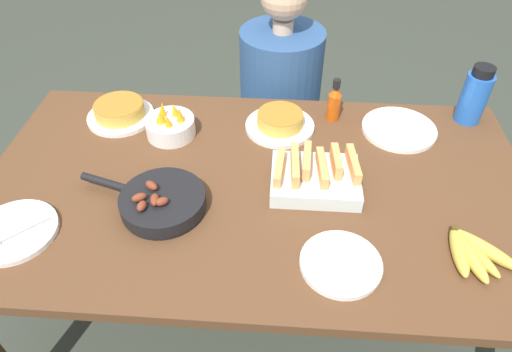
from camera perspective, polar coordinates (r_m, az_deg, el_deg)
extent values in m
plane|color=#383D33|center=(1.95, 0.00, -16.00)|extent=(14.00, 14.00, 0.00)
cube|color=brown|center=(1.42, 0.00, -1.42)|extent=(1.70, 0.95, 0.03)
cylinder|color=brown|center=(2.14, -20.73, 0.66)|extent=(0.07, 0.07, 0.67)
cylinder|color=brown|center=(2.08, 23.06, -1.42)|extent=(0.07, 0.07, 0.67)
ellipsoid|color=gold|center=(1.31, 24.06, -8.64)|extent=(0.05, 0.16, 0.04)
ellipsoid|color=gold|center=(1.32, 25.08, -8.88)|extent=(0.08, 0.19, 0.04)
ellipsoid|color=gold|center=(1.33, 25.64, -8.60)|extent=(0.11, 0.17, 0.03)
ellipsoid|color=gold|center=(1.35, 26.67, -8.15)|extent=(0.17, 0.16, 0.04)
cylinder|color=#4C3819|center=(1.36, 23.45, -6.30)|extent=(0.02, 0.02, 0.04)
cube|color=silver|center=(1.39, 7.39, -0.42)|extent=(0.27, 0.21, 0.05)
cube|color=#F29E56|center=(1.36, 2.93, 0.97)|extent=(0.03, 0.14, 0.04)
cube|color=#F29E56|center=(1.36, 4.88, 1.29)|extent=(0.03, 0.16, 0.05)
cube|color=#F29E56|center=(1.38, 6.36, 1.86)|extent=(0.03, 0.14, 0.05)
cube|color=#F29E56|center=(1.37, 8.25, 0.99)|extent=(0.03, 0.15, 0.04)
cube|color=#F29E56|center=(1.39, 9.96, 1.75)|extent=(0.03, 0.12, 0.05)
cube|color=#F29E56|center=(1.40, 12.04, 1.41)|extent=(0.04, 0.15, 0.04)
cylinder|color=black|center=(1.35, -11.41, -3.86)|extent=(0.24, 0.24, 0.01)
cylinder|color=black|center=(1.33, -11.56, -3.09)|extent=(0.25, 0.25, 0.04)
cylinder|color=black|center=(1.43, -18.42, -0.75)|extent=(0.15, 0.07, 0.02)
ellipsoid|color=brown|center=(1.33, -12.92, -1.16)|extent=(0.05, 0.05, 0.03)
ellipsoid|color=brown|center=(1.28, -11.69, -3.15)|extent=(0.04, 0.04, 0.02)
ellipsoid|color=brown|center=(1.31, -14.39, -2.61)|extent=(0.05, 0.04, 0.03)
ellipsoid|color=brown|center=(1.29, -12.54, -2.90)|extent=(0.03, 0.05, 0.02)
ellipsoid|color=brown|center=(1.29, -14.09, -3.66)|extent=(0.04, 0.04, 0.03)
cylinder|color=white|center=(1.74, -16.52, 7.15)|extent=(0.24, 0.24, 0.02)
cylinder|color=gold|center=(1.72, -16.72, 7.96)|extent=(0.18, 0.18, 0.04)
cylinder|color=#AB7427|center=(1.71, -16.87, 8.60)|extent=(0.17, 0.17, 0.00)
cylinder|color=white|center=(1.62, 2.99, 6.22)|extent=(0.24, 0.24, 0.02)
cylinder|color=gold|center=(1.60, 3.03, 7.09)|extent=(0.16, 0.16, 0.04)
cylinder|color=#AB7427|center=(1.59, 3.06, 7.79)|extent=(0.16, 0.16, 0.00)
cylinder|color=white|center=(1.21, 10.54, -10.72)|extent=(0.21, 0.21, 0.02)
cylinder|color=#B2B2B7|center=(1.19, 11.00, -11.64)|extent=(0.10, 0.08, 0.01)
cube|color=#B2B2B7|center=(1.21, 7.55, -9.46)|extent=(0.05, 0.05, 0.00)
cylinder|color=white|center=(1.68, 17.43, 5.61)|extent=(0.26, 0.26, 0.02)
cylinder|color=#B2B2B7|center=(1.70, 18.23, 6.23)|extent=(0.03, 0.12, 0.01)
cube|color=#B2B2B7|center=(1.63, 18.10, 4.59)|extent=(0.03, 0.05, 0.00)
cylinder|color=white|center=(1.42, -27.97, -6.16)|extent=(0.23, 0.23, 0.02)
cylinder|color=#B2B2B7|center=(1.40, -26.87, -5.96)|extent=(0.10, 0.10, 0.01)
cylinder|color=white|center=(1.60, -10.64, 6.05)|extent=(0.17, 0.17, 0.06)
cone|color=orange|center=(1.56, -9.48, 7.49)|extent=(0.04, 0.04, 0.06)
cone|color=orange|center=(1.59, -10.12, 8.11)|extent=(0.05, 0.04, 0.05)
cone|color=orange|center=(1.60, -11.62, 8.10)|extent=(0.05, 0.05, 0.06)
cone|color=orange|center=(1.57, -11.87, 7.12)|extent=(0.06, 0.06, 0.05)
cone|color=orange|center=(1.54, -10.97, 6.72)|extent=(0.04, 0.03, 0.05)
cylinder|color=blue|center=(1.79, 25.57, 8.77)|extent=(0.09, 0.09, 0.18)
cylinder|color=black|center=(1.74, 26.61, 11.64)|extent=(0.07, 0.07, 0.03)
cylinder|color=#C64C0F|center=(1.67, 9.68, 8.52)|extent=(0.05, 0.05, 0.10)
cone|color=#C64C0F|center=(1.63, 9.94, 10.37)|extent=(0.05, 0.05, 0.03)
cylinder|color=black|center=(1.62, 10.06, 11.28)|extent=(0.03, 0.03, 0.03)
cube|color=black|center=(2.27, 2.69, 1.80)|extent=(0.38, 0.38, 0.38)
cylinder|color=#2D5184|center=(2.01, 3.09, 11.24)|extent=(0.35, 0.35, 0.49)
cylinder|color=#DBB28E|center=(1.88, 3.40, 18.25)|extent=(0.08, 0.08, 0.05)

